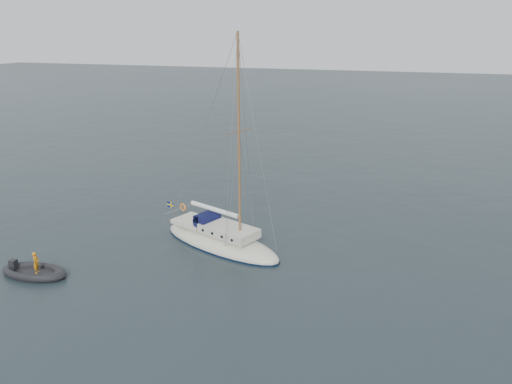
% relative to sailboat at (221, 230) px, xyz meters
% --- Properties ---
extents(ground, '(300.00, 300.00, 0.00)m').
position_rel_sailboat_xyz_m(ground, '(2.50, -2.17, -1.11)').
color(ground, black).
rests_on(ground, ground).
extents(sailboat, '(10.32, 3.09, 14.70)m').
position_rel_sailboat_xyz_m(sailboat, '(0.00, 0.00, 0.00)').
color(sailboat, beige).
rests_on(sailboat, ground).
extents(dinghy, '(2.74, 1.24, 0.39)m').
position_rel_sailboat_xyz_m(dinghy, '(-0.80, 0.22, -0.94)').
color(dinghy, '#4D4E52').
rests_on(dinghy, ground).
extents(rib, '(4.28, 1.94, 1.57)m').
position_rel_sailboat_xyz_m(rib, '(-9.22, -7.40, -0.86)').
color(rib, black).
rests_on(rib, ground).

